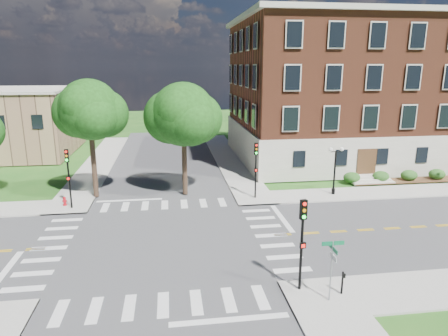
{
  "coord_description": "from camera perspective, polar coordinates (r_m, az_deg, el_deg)",
  "views": [
    {
      "loc": [
        0.57,
        -24.41,
        11.17
      ],
      "look_at": [
        4.85,
        6.41,
        3.2
      ],
      "focal_mm": 32.0,
      "sensor_mm": 36.0,
      "label": 1
    }
  ],
  "objects": [
    {
      "name": "ground",
      "position": [
        26.85,
        -8.54,
        -10.39
      ],
      "size": [
        160.0,
        160.0,
        0.0
      ],
      "primitive_type": "plane",
      "color": "#1B5317",
      "rests_on": "ground"
    },
    {
      "name": "street_sign_pole",
      "position": [
        20.02,
        15.19,
        -12.45
      ],
      "size": [
        1.1,
        1.1,
        3.1
      ],
      "color": "gray",
      "rests_on": "ground"
    },
    {
      "name": "road_ew",
      "position": [
        26.85,
        -8.54,
        -10.38
      ],
      "size": [
        90.0,
        12.0,
        0.01
      ],
      "primitive_type": "cube",
      "color": "#3D3D3F",
      "rests_on": "ground"
    },
    {
      "name": "shrub_row",
      "position": [
        45.42,
        28.03,
        -1.6
      ],
      "size": [
        18.0,
        2.0,
        1.3
      ],
      "primitive_type": null,
      "color": "#1B4A18",
      "rests_on": "ground"
    },
    {
      "name": "fire_hydrant",
      "position": [
        35.11,
        -21.81,
        -4.46
      ],
      "size": [
        0.35,
        0.35,
        0.75
      ],
      "color": "#AA0D15",
      "rests_on": "ground"
    },
    {
      "name": "traffic_signal_se",
      "position": [
        20.25,
        11.12,
        -9.14
      ],
      "size": [
        0.36,
        0.41,
        4.8
      ],
      "color": "black",
      "rests_on": "ground"
    },
    {
      "name": "sidewalk_nw",
      "position": [
        44.28,
        -28.72,
        -1.98
      ],
      "size": [
        34.0,
        34.0,
        0.12
      ],
      "color": "#9E9B93",
      "rests_on": "ground"
    },
    {
      "name": "stop_bar_east",
      "position": [
        30.72,
        8.26,
        -7.11
      ],
      "size": [
        0.4,
        5.5,
        0.0
      ],
      "primitive_type": "cube",
      "color": "silver",
      "rests_on": "ground"
    },
    {
      "name": "tree_c",
      "position": [
        35.17,
        -18.68,
        7.85
      ],
      "size": [
        5.05,
        5.05,
        10.08
      ],
      "color": "black",
      "rests_on": "ground"
    },
    {
      "name": "push_button_post",
      "position": [
        21.39,
        16.58,
        -15.29
      ],
      "size": [
        0.14,
        0.21,
        1.2
      ],
      "color": "black",
      "rests_on": "ground"
    },
    {
      "name": "road_ns",
      "position": [
        26.85,
        -8.54,
        -10.37
      ],
      "size": [
        12.0,
        90.0,
        0.01
      ],
      "primitive_type": "cube",
      "color": "#3D3D3F",
      "rests_on": "ground"
    },
    {
      "name": "traffic_signal_ne",
      "position": [
        33.9,
        4.57,
        0.7
      ],
      "size": [
        0.37,
        0.44,
        4.8
      ],
      "color": "black",
      "rests_on": "ground"
    },
    {
      "name": "crosswalk_east",
      "position": [
        27.65,
        6.76,
        -9.57
      ],
      "size": [
        2.2,
        10.2,
        0.02
      ],
      "primitive_type": null,
      "color": "silver",
      "rests_on": "ground"
    },
    {
      "name": "twin_lamp_west",
      "position": [
        36.26,
        15.56,
        0.03
      ],
      "size": [
        1.36,
        0.36,
        4.23
      ],
      "color": "black",
      "rests_on": "ground"
    },
    {
      "name": "traffic_signal_nw",
      "position": [
        33.57,
        -21.37,
        -0.4
      ],
      "size": [
        0.35,
        0.4,
        4.8
      ],
      "color": "black",
      "rests_on": "ground"
    },
    {
      "name": "main_building",
      "position": [
        52.06,
        19.19,
        10.47
      ],
      "size": [
        30.6,
        22.4,
        16.5
      ],
      "color": "#B3AE9E",
      "rests_on": "ground"
    },
    {
      "name": "tree_d",
      "position": [
        34.33,
        -5.83,
        7.58
      ],
      "size": [
        5.45,
        5.45,
        9.79
      ],
      "color": "black",
      "rests_on": "ground"
    },
    {
      "name": "sidewalk_ne",
      "position": [
        43.88,
        12.1,
        -0.63
      ],
      "size": [
        34.0,
        34.0,
        0.12
      ],
      "color": "#9E9B93",
      "rests_on": "ground"
    }
  ]
}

